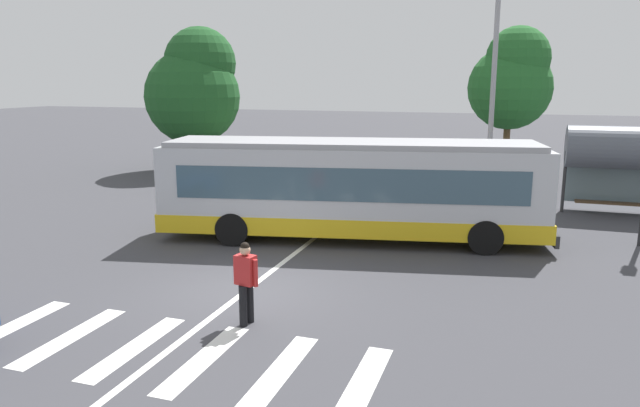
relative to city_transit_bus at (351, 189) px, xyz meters
The scene contains 15 objects.
ground_plane 5.53m from the city_transit_bus, 101.83° to the right, with size 160.00×160.00×0.00m, color #3D3D42.
city_transit_bus is the anchor object (origin of this frame).
pedestrian_crossing_street 7.00m from the city_transit_bus, 92.10° to the right, with size 0.57×0.38×1.72m.
parked_car_champagne 13.10m from the city_transit_bus, 128.37° to the left, with size 2.04×4.59×1.35m.
parked_car_teal 11.73m from the city_transit_bus, 116.87° to the left, with size 1.97×4.55×1.35m.
parked_car_red 10.67m from the city_transit_bus, 104.37° to the left, with size 2.23×4.65×1.35m.
parked_car_charcoal 10.03m from the city_transit_bus, 89.42° to the left, with size 1.98×4.56×1.35m.
parked_car_black 10.81m from the city_transit_bus, 74.31° to the left, with size 2.26×4.66×1.35m.
parked_car_silver 11.90m from the city_transit_bus, 63.10° to the left, with size 2.13×4.62×1.35m.
bus_stop_shelter 10.66m from the city_transit_bus, 36.02° to the left, with size 4.33×1.54×3.25m.
twin_arm_street_lamp 9.50m from the city_transit_bus, 63.86° to the left, with size 4.97×0.32×9.88m.
background_tree_left 16.45m from the city_transit_bus, 136.68° to the left, with size 5.06×5.06×7.65m.
background_tree_right 17.61m from the city_transit_bus, 75.65° to the left, with size 4.48×4.48×7.69m.
crosswalk_painted_stripes 8.82m from the city_transit_bus, 96.90° to the right, with size 7.70×2.80×0.01m.
lane_center_line 3.72m from the city_transit_bus, 109.07° to the right, with size 0.16×24.00×0.01m, color silver.
Camera 1 is at (5.78, -11.93, 4.85)m, focal length 33.02 mm.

